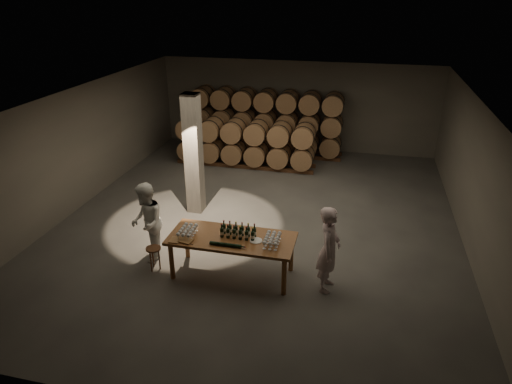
% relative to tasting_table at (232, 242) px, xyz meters
% --- Properties ---
extents(room, '(12.00, 12.00, 12.00)m').
position_rel_tasting_table_xyz_m(room, '(-1.80, 2.70, 0.80)').
color(room, '#4C4A47').
rests_on(room, ground).
extents(tasting_table, '(2.60, 1.10, 0.90)m').
position_rel_tasting_table_xyz_m(tasting_table, '(0.00, 0.00, 0.00)').
color(tasting_table, brown).
rests_on(tasting_table, ground).
extents(barrel_stack_back, '(5.48, 0.95, 2.31)m').
position_rel_tasting_table_xyz_m(barrel_stack_back, '(-0.96, 7.70, 0.40)').
color(barrel_stack_back, '#56311D').
rests_on(barrel_stack_back, ground).
extents(barrel_stack_front, '(4.70, 0.95, 1.57)m').
position_rel_tasting_table_xyz_m(barrel_stack_front, '(-1.35, 6.30, 0.03)').
color(barrel_stack_front, '#56311D').
rests_on(barrel_stack_front, ground).
extents(bottle_cluster, '(0.73, 0.23, 0.31)m').
position_rel_tasting_table_xyz_m(bottle_cluster, '(0.12, 0.05, 0.21)').
color(bottle_cluster, black).
rests_on(bottle_cluster, tasting_table).
extents(lying_bottles, '(0.73, 0.07, 0.07)m').
position_rel_tasting_table_xyz_m(lying_bottles, '(-0.01, -0.36, 0.14)').
color(lying_bottles, black).
rests_on(lying_bottles, tasting_table).
extents(glass_cluster_left, '(0.30, 0.52, 0.17)m').
position_rel_tasting_table_xyz_m(glass_cluster_left, '(-0.91, -0.13, 0.23)').
color(glass_cluster_left, silver).
rests_on(glass_cluster_left, tasting_table).
extents(glass_cluster_right, '(0.31, 0.53, 0.17)m').
position_rel_tasting_table_xyz_m(glass_cluster_right, '(0.86, -0.06, 0.23)').
color(glass_cluster_right, silver).
rests_on(glass_cluster_right, tasting_table).
extents(plate, '(0.26, 0.26, 0.01)m').
position_rel_tasting_table_xyz_m(plate, '(0.52, -0.03, 0.11)').
color(plate, white).
rests_on(plate, tasting_table).
extents(notebook_near, '(0.30, 0.26, 0.03)m').
position_rel_tasting_table_xyz_m(notebook_near, '(-0.86, -0.37, 0.12)').
color(notebook_near, olive).
rests_on(notebook_near, tasting_table).
extents(notebook_corner, '(0.22, 0.27, 0.02)m').
position_rel_tasting_table_xyz_m(notebook_corner, '(-1.08, -0.38, 0.12)').
color(notebook_corner, olive).
rests_on(notebook_corner, tasting_table).
extents(pen, '(0.14, 0.03, 0.01)m').
position_rel_tasting_table_xyz_m(pen, '(-0.74, -0.45, 0.11)').
color(pen, black).
rests_on(pen, tasting_table).
extents(stool, '(0.32, 0.32, 0.53)m').
position_rel_tasting_table_xyz_m(stool, '(-1.68, -0.21, -0.36)').
color(stool, '#56311D').
rests_on(stool, ground).
extents(person_man, '(0.50, 0.70, 1.81)m').
position_rel_tasting_table_xyz_m(person_man, '(1.98, -0.01, 0.11)').
color(person_man, beige).
rests_on(person_man, ground).
extents(person_woman, '(0.98, 1.08, 1.80)m').
position_rel_tasting_table_xyz_m(person_woman, '(-1.99, 0.20, 0.10)').
color(person_woman, white).
rests_on(person_woman, ground).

